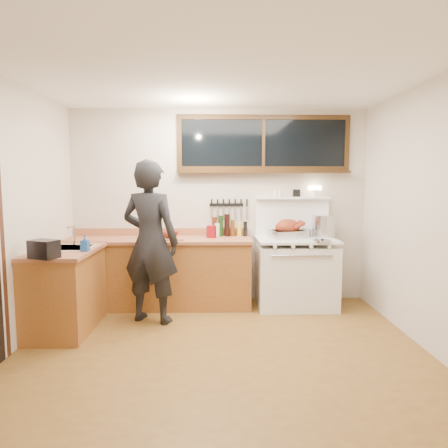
{
  "coord_description": "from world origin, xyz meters",
  "views": [
    {
      "loc": [
        -0.04,
        -3.7,
        1.64
      ],
      "look_at": [
        0.05,
        0.85,
        1.15
      ],
      "focal_mm": 32.0,
      "sensor_mm": 36.0,
      "label": 1
    }
  ],
  "objects_px": {
    "vintage_stove": "(296,271)",
    "man": "(150,242)",
    "roast_turkey": "(288,230)",
    "cutting_board": "(170,236)"
  },
  "relations": [
    {
      "from": "vintage_stove",
      "to": "man",
      "type": "xyz_separation_m",
      "value": [
        -1.8,
        -0.54,
        0.47
      ]
    },
    {
      "from": "roast_turkey",
      "to": "cutting_board",
      "type": "bearing_deg",
      "value": -174.95
    },
    {
      "from": "man",
      "to": "roast_turkey",
      "type": "xyz_separation_m",
      "value": [
        1.71,
        0.6,
        0.06
      ]
    },
    {
      "from": "vintage_stove",
      "to": "man",
      "type": "distance_m",
      "value": 1.94
    },
    {
      "from": "man",
      "to": "cutting_board",
      "type": "distance_m",
      "value": 0.5
    },
    {
      "from": "man",
      "to": "roast_turkey",
      "type": "relative_size",
      "value": 3.74
    },
    {
      "from": "roast_turkey",
      "to": "vintage_stove",
      "type": "bearing_deg",
      "value": -31.27
    },
    {
      "from": "vintage_stove",
      "to": "man",
      "type": "bearing_deg",
      "value": -163.24
    },
    {
      "from": "vintage_stove",
      "to": "cutting_board",
      "type": "distance_m",
      "value": 1.7
    },
    {
      "from": "man",
      "to": "vintage_stove",
      "type": "bearing_deg",
      "value": 16.76
    }
  ]
}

